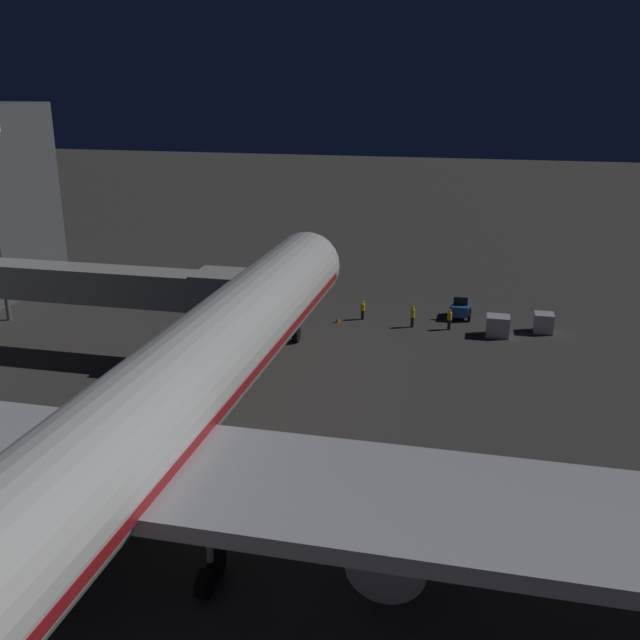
{
  "coord_description": "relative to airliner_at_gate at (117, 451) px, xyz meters",
  "views": [
    {
      "loc": [
        -14.3,
        34.99,
        19.87
      ],
      "look_at": [
        -3.0,
        -12.93,
        3.5
      ],
      "focal_mm": 41.09,
      "sensor_mm": 36.0,
      "label": 1
    }
  ],
  "objects": [
    {
      "name": "pushback_tug",
      "position": [
        -12.28,
        -37.35,
        -4.44
      ],
      "size": [
        1.86,
        2.39,
        1.95
      ],
      "color": "#234C9E",
      "rests_on": "ground_plane"
    },
    {
      "name": "traffic_cone_nose_starboard",
      "position": [
        2.2,
        -33.67,
        -4.94
      ],
      "size": [
        0.36,
        0.36,
        0.55
      ],
      "primitive_type": "cone",
      "color": "orange",
      "rests_on": "ground_plane"
    },
    {
      "name": "baggage_container_near_belt",
      "position": [
        -19.1,
        -35.07,
        -4.42
      ],
      "size": [
        1.55,
        1.51,
        1.6
      ],
      "primitive_type": "cube",
      "color": "#B7BABF",
      "rests_on": "ground_plane"
    },
    {
      "name": "airliner_at_gate",
      "position": [
        0.0,
        0.0,
        0.0
      ],
      "size": [
        57.37,
        69.36,
        17.87
      ],
      "color": "silver",
      "rests_on": "ground_plane"
    },
    {
      "name": "jet_bridge",
      "position": [
        12.18,
        -22.45,
        0.14
      ],
      "size": [
        22.77,
        3.4,
        6.89
      ],
      "color": "#9E9E99",
      "rests_on": "ground_plane"
    },
    {
      "name": "traffic_cone_nose_port",
      "position": [
        -2.2,
        -33.67,
        -4.94
      ],
      "size": [
        0.36,
        0.36,
        0.55
      ],
      "primitive_type": "cone",
      "color": "orange",
      "rests_on": "ground_plane"
    },
    {
      "name": "ground_crew_near_nose_gear",
      "position": [
        -11.56,
        -33.96,
        -4.24
      ],
      "size": [
        0.4,
        0.4,
        1.77
      ],
      "color": "black",
      "rests_on": "ground_plane"
    },
    {
      "name": "ground_crew_under_port_wing",
      "position": [
        -4.11,
        -34.96,
        -4.3
      ],
      "size": [
        0.4,
        0.4,
        1.66
      ],
      "color": "black",
      "rests_on": "ground_plane"
    },
    {
      "name": "ground_plane",
      "position": [
        0.0,
        -10.74,
        -5.22
      ],
      "size": [
        320.0,
        320.0,
        0.0
      ],
      "primitive_type": "plane",
      "color": "#383533"
    },
    {
      "name": "ground_crew_by_belt_loader",
      "position": [
        -8.52,
        -33.89,
        -4.2
      ],
      "size": [
        0.4,
        0.4,
        1.84
      ],
      "color": "black",
      "rests_on": "ground_plane"
    },
    {
      "name": "baggage_container_far_row",
      "position": [
        -15.46,
        -33.3,
        -4.38
      ],
      "size": [
        1.84,
        1.61,
        1.67
      ],
      "primitive_type": "cube",
      "color": "#B7BABF",
      "rests_on": "ground_plane"
    }
  ]
}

